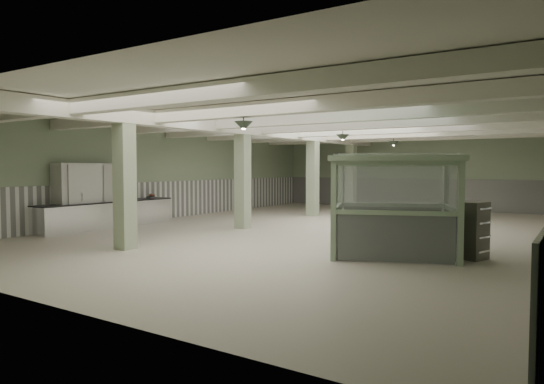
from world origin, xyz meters
The scene contains 30 objects.
floor centered at (0.00, 0.00, 0.00)m, with size 20.00×20.00×0.00m, color silver.
ceiling centered at (0.00, 0.00, 3.60)m, with size 14.00×20.00×0.02m, color silver.
wall_back centered at (0.00, 10.00, 1.80)m, with size 14.00×0.02×3.60m, color #94A685.
wall_front centered at (0.00, -10.00, 1.80)m, with size 14.00×0.02×3.60m, color #94A685.
wall_left centered at (-7.00, 0.00, 1.80)m, with size 0.02×20.00×3.60m, color #94A685.
wainscot_left centered at (-6.97, 0.00, 0.75)m, with size 0.05×19.90×1.50m, color white.
wainscot_back centered at (0.00, 9.97, 0.75)m, with size 13.90×0.05×1.50m, color white.
girder centered at (-2.50, 0.00, 3.38)m, with size 0.45×19.90×0.40m, color white.
beam_a centered at (0.00, -7.50, 3.42)m, with size 13.90×0.35×0.32m, color white.
beam_b centered at (0.00, -5.00, 3.42)m, with size 13.90×0.35×0.32m, color white.
beam_c centered at (0.00, -2.50, 3.42)m, with size 13.90×0.35×0.32m, color white.
beam_d centered at (0.00, 0.00, 3.42)m, with size 13.90×0.35×0.32m, color white.
beam_e centered at (0.00, 2.50, 3.42)m, with size 13.90×0.35×0.32m, color white.
beam_f centered at (0.00, 5.00, 3.42)m, with size 13.90×0.35×0.32m, color white.
beam_g centered at (0.00, 7.50, 3.42)m, with size 13.90×0.35×0.32m, color white.
column_a centered at (-2.50, -6.00, 1.80)m, with size 0.42×0.42×3.60m, color #A6B793.
column_b centered at (-2.50, -1.00, 1.80)m, with size 0.42×0.42×3.60m, color #A6B793.
column_c centered at (-2.50, 4.00, 1.80)m, with size 0.42×0.42×3.60m, color #A6B793.
column_d centered at (-2.50, 8.00, 1.80)m, with size 0.42×0.42×3.60m, color #A6B793.
pendant_front centered at (0.50, -5.00, 3.05)m, with size 0.44×0.44×0.22m, color #2E3B2C.
pendant_mid centered at (0.50, 0.50, 3.05)m, with size 0.44×0.44×0.22m, color #2E3B2C.
pendant_back centered at (0.50, 5.50, 3.05)m, with size 0.44×0.44×0.22m, color #2E3B2C.
prep_counter centered at (-6.54, -3.38, 0.46)m, with size 0.91×5.20×0.91m.
pitcher_near centered at (-6.53, -3.36, 1.06)m, with size 0.21×0.25×0.32m, color silver, non-canonical shape.
pitcher_far centered at (-6.43, -2.95, 1.03)m, with size 0.18×0.21×0.26m, color silver, non-canonical shape.
veg_colander centered at (-6.43, -1.49, 0.99)m, with size 0.38×0.38×0.17m, color #414146, non-canonical shape.
orange_bowl centered at (-6.48, -3.91, 0.94)m, with size 0.22×0.22×0.08m, color #B2B2B7.
walkin_cooler centered at (-6.62, -4.00, 1.12)m, with size 1.04×2.43×2.23m.
guard_booth centered at (3.45, -2.99, 1.62)m, with size 3.62×3.36×2.39m.
filing_cabinet centered at (5.20, -2.59, 0.65)m, with size 0.42×0.60×1.30m, color #575849.
Camera 1 is at (7.30, -14.21, 2.10)m, focal length 32.00 mm.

